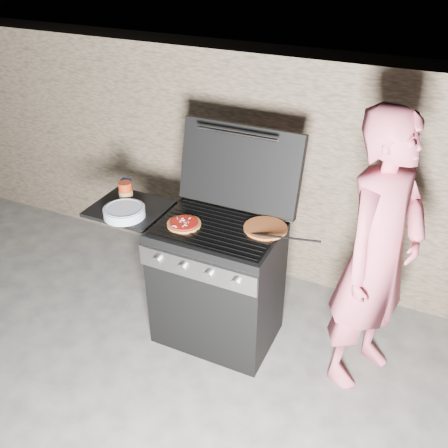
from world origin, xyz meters
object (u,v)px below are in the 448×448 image
at_px(sauce_jar, 126,192).
at_px(person, 378,257).
at_px(gas_grill, 185,275).
at_px(pizza_topped, 184,223).

relative_size(sauce_jar, person, 0.08).
bearing_deg(sauce_jar, person, 1.88).
distance_m(gas_grill, sauce_jar, 0.71).
relative_size(pizza_topped, person, 0.12).
bearing_deg(pizza_topped, sauce_jar, 166.85).
distance_m(pizza_topped, sauce_jar, 0.54).
relative_size(gas_grill, person, 0.74).
xyz_separation_m(gas_grill, person, (1.24, 0.12, 0.45)).
bearing_deg(person, sauce_jar, 116.53).
distance_m(sauce_jar, person, 1.72).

